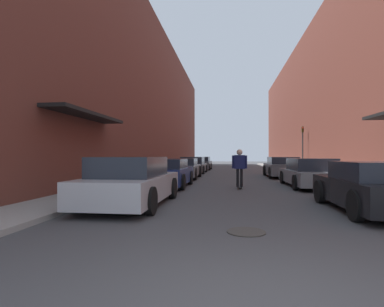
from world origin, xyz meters
The scene contains 16 objects.
ground centered at (0.00, 18.70, 0.00)m, with size 102.87×102.87×0.00m, color #424244.
curb_strip_left centered at (-5.09, 23.38, 0.06)m, with size 1.80×46.76×0.12m.
curb_strip_right centered at (5.09, 23.38, 0.06)m, with size 1.80×46.76×0.12m.
building_row_left centered at (-7.99, 23.38, 6.21)m, with size 4.90×46.76×12.43m.
building_row_right centered at (7.99, 23.38, 5.90)m, with size 4.90×46.76×11.79m.
parked_car_left_0 centered at (-3.05, 5.71, 0.65)m, with size 1.98×4.48×1.35m.
parked_car_left_1 centered at (-3.09, 10.57, 0.61)m, with size 1.99×3.97×1.24m.
parked_car_left_2 centered at (-3.08, 15.64, 0.61)m, with size 1.86×4.55×1.22m.
parked_car_left_3 centered at (-3.19, 21.22, 0.61)m, with size 2.04×4.31×1.28m.
parked_car_left_4 centered at (-3.10, 26.83, 0.62)m, with size 2.09×4.33×1.27m.
parked_car_right_0 centered at (3.20, 5.44, 0.61)m, with size 1.94×4.08×1.24m.
parked_car_right_1 centered at (3.20, 11.34, 0.61)m, with size 1.97×4.73×1.27m.
parked_car_right_2 centered at (3.06, 17.41, 0.64)m, with size 2.02×4.83×1.30m.
skateboarder centered at (0.11, 10.34, 1.02)m, with size 0.63×0.78×1.66m.
manhole_cover centered at (-0.03, 3.07, 0.01)m, with size 0.70×0.70×0.02m.
traffic_light centered at (5.55, 22.55, 2.34)m, with size 0.16×0.22×3.61m.
Camera 1 is at (-0.33, -2.43, 1.39)m, focal length 28.00 mm.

